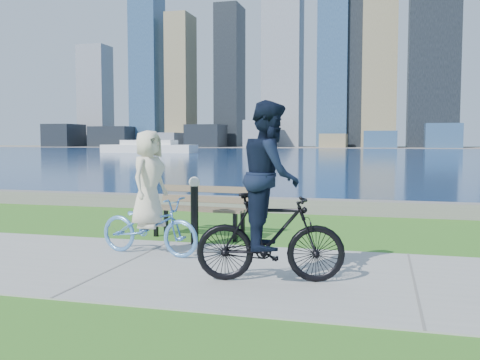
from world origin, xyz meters
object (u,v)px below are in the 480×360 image
object	(u,v)px
cyclist_woman	(149,209)
cyclist_man	(270,207)
park_bench	(201,206)
bollard_lamp	(194,206)

from	to	relation	value
cyclist_woman	cyclist_man	bearing A→B (deg)	-108.00
cyclist_man	park_bench	bearing A→B (deg)	22.77
bollard_lamp	cyclist_woman	bearing A→B (deg)	-112.08
park_bench	cyclist_woman	distance (m)	1.83
bollard_lamp	park_bench	bearing A→B (deg)	101.59
bollard_lamp	cyclist_man	xyz separation A→B (m)	(1.75, -2.06, 0.30)
bollard_lamp	cyclist_man	size ratio (longest dim) A/B	0.52
park_bench	bollard_lamp	xyz separation A→B (m)	(0.17, -0.83, 0.10)
cyclist_woman	cyclist_man	distance (m)	2.42
bollard_lamp	cyclist_man	bearing A→B (deg)	-49.68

